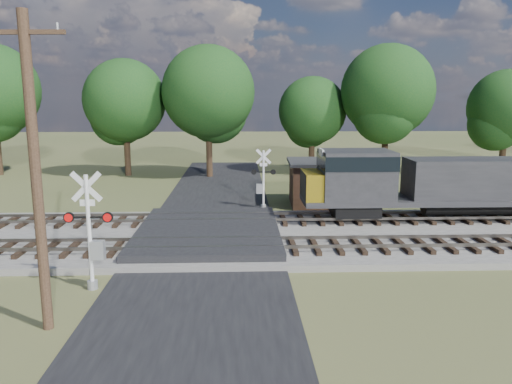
{
  "coord_description": "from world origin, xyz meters",
  "views": [
    {
      "loc": [
        1.54,
        -23.79,
        7.06
      ],
      "look_at": [
        2.44,
        2.0,
        2.13
      ],
      "focal_mm": 35.0,
      "sensor_mm": 36.0,
      "label": 1
    }
  ],
  "objects_px": {
    "crossing_signal_near": "(92,241)",
    "crossing_signal_far": "(262,184)",
    "utility_pole": "(35,168)",
    "equipment_shed": "(321,182)"
  },
  "relations": [
    {
      "from": "equipment_shed",
      "to": "crossing_signal_near",
      "type": "bearing_deg",
      "value": -124.3
    },
    {
      "from": "crossing_signal_near",
      "to": "crossing_signal_far",
      "type": "relative_size",
      "value": 1.15
    },
    {
      "from": "equipment_shed",
      "to": "crossing_signal_far",
      "type": "bearing_deg",
      "value": -159.87
    },
    {
      "from": "crossing_signal_near",
      "to": "utility_pole",
      "type": "distance_m",
      "value": 4.54
    },
    {
      "from": "crossing_signal_far",
      "to": "utility_pole",
      "type": "height_order",
      "value": "utility_pole"
    },
    {
      "from": "crossing_signal_near",
      "to": "equipment_shed",
      "type": "relative_size",
      "value": 0.99
    },
    {
      "from": "utility_pole",
      "to": "equipment_shed",
      "type": "xyz_separation_m",
      "value": [
        11.37,
        17.8,
        -3.52
      ]
    },
    {
      "from": "crossing_signal_near",
      "to": "utility_pole",
      "type": "xyz_separation_m",
      "value": [
        -0.54,
        -3.22,
        3.16
      ]
    },
    {
      "from": "crossing_signal_near",
      "to": "crossing_signal_far",
      "type": "distance_m",
      "value": 14.99
    },
    {
      "from": "crossing_signal_far",
      "to": "utility_pole",
      "type": "xyz_separation_m",
      "value": [
        -7.42,
        -16.53,
        3.4
      ]
    }
  ]
}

